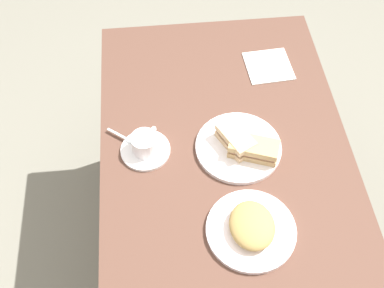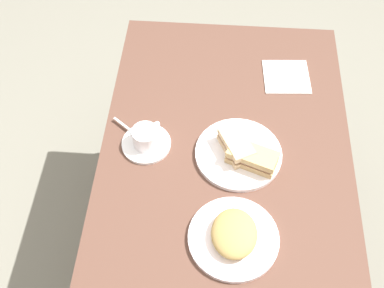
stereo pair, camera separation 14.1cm
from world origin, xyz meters
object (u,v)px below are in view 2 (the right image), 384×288
object	(u,v)px
sandwich_front	(236,145)
spoon	(129,129)
side_plate	(233,238)
dining_table	(224,186)
napkin	(286,77)
sandwich_back	(252,157)
coffee_cup	(146,136)
sandwich_plate	(238,154)
coffee_saucer	(146,144)

from	to	relation	value
sandwich_front	spoon	size ratio (longest dim) A/B	1.63
spoon	side_plate	world-z (taller)	spoon
dining_table	napkin	bearing A→B (deg)	153.34
sandwich_back	spoon	bearing A→B (deg)	-104.28
side_plate	napkin	bearing A→B (deg)	164.67
sandwich_front	sandwich_back	bearing A→B (deg)	50.98
side_plate	napkin	distance (m)	0.62
dining_table	sandwich_front	world-z (taller)	sandwich_front
coffee_cup	spoon	xyz separation A→B (m)	(-0.04, -0.06, -0.03)
dining_table	sandwich_plate	size ratio (longest dim) A/B	4.91
napkin	coffee_cup	bearing A→B (deg)	-54.39
dining_table	napkin	world-z (taller)	napkin
coffee_saucer	coffee_cup	bearing A→B (deg)	146.95
spoon	side_plate	xyz separation A→B (m)	(0.33, 0.32, -0.01)
sandwich_back	side_plate	size ratio (longest dim) A/B	0.65
sandwich_plate	sandwich_front	xyz separation A→B (m)	(-0.01, -0.01, 0.03)
sandwich_plate	dining_table	bearing A→B (deg)	-33.98
sandwich_plate	sandwich_back	xyz separation A→B (m)	(0.03, 0.04, 0.03)
napkin	sandwich_front	bearing A→B (deg)	-27.15
sandwich_back	napkin	world-z (taller)	sandwich_back
spoon	napkin	world-z (taller)	spoon
dining_table	spoon	xyz separation A→B (m)	(-0.12, -0.30, 0.10)
dining_table	sandwich_plate	xyz separation A→B (m)	(-0.05, 0.04, 0.10)
napkin	coffee_saucer	bearing A→B (deg)	-54.33
side_plate	dining_table	bearing A→B (deg)	-172.57
sandwich_back	coffee_saucer	distance (m)	0.32
sandwich_plate	spoon	bearing A→B (deg)	-100.74
coffee_cup	sandwich_plate	bearing A→B (deg)	85.93
spoon	coffee_cup	bearing A→B (deg)	53.59
sandwich_plate	sandwich_front	distance (m)	0.03
sandwich_front	napkin	xyz separation A→B (m)	(-0.32, 0.16, -0.04)
sandwich_plate	side_plate	bearing A→B (deg)	-1.85
coffee_saucer	side_plate	xyz separation A→B (m)	(0.29, 0.27, 0.00)
sandwich_back	side_plate	xyz separation A→B (m)	(0.24, -0.05, -0.03)
sandwich_back	coffee_saucer	size ratio (longest dim) A/B	1.06
dining_table	coffee_cup	distance (m)	0.28
coffee_cup	napkin	distance (m)	0.53
coffee_saucer	coffee_cup	size ratio (longest dim) A/B	1.54
sandwich_front	coffee_cup	distance (m)	0.27
sandwich_plate	sandwich_back	world-z (taller)	sandwich_back
sandwich_front	side_plate	world-z (taller)	sandwich_front
coffee_cup	napkin	xyz separation A→B (m)	(-0.31, 0.43, -0.04)
sandwich_back	side_plate	distance (m)	0.24
coffee_saucer	dining_table	bearing A→B (deg)	73.10
sandwich_plate	coffee_saucer	distance (m)	0.28
sandwich_front	sandwich_back	distance (m)	0.06
sandwich_back	napkin	xyz separation A→B (m)	(-0.36, 0.12, -0.04)
sandwich_front	sandwich_back	xyz separation A→B (m)	(0.04, 0.05, -0.00)
sandwich_front	sandwich_back	size ratio (longest dim) A/B	0.89
sandwich_front	side_plate	distance (m)	0.28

